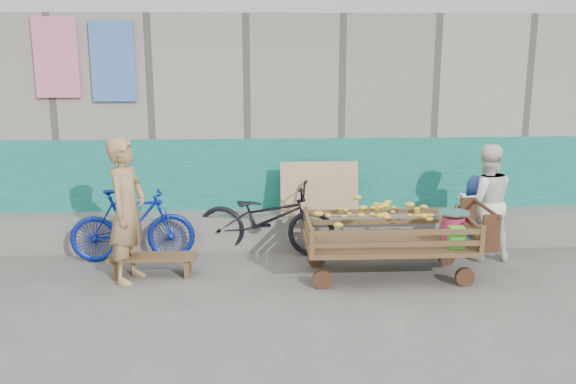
{
  "coord_description": "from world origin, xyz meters",
  "views": [
    {
      "loc": [
        -0.5,
        -5.77,
        2.63
      ],
      "look_at": [
        -0.16,
        1.2,
        1.0
      ],
      "focal_mm": 40.0,
      "sensor_mm": 36.0,
      "label": 1
    }
  ],
  "objects_px": {
    "vendor_man": "(127,210)",
    "child": "(476,214)",
    "bicycle_dark": "(266,218)",
    "bicycle_blue": "(133,225)",
    "bench": "(153,261)",
    "banana_cart": "(386,226)",
    "woman": "(485,202)"
  },
  "relations": [
    {
      "from": "banana_cart",
      "to": "vendor_man",
      "type": "relative_size",
      "value": 1.27
    },
    {
      "from": "banana_cart",
      "to": "bench",
      "type": "distance_m",
      "value": 2.71
    },
    {
      "from": "banana_cart",
      "to": "bicycle_blue",
      "type": "bearing_deg",
      "value": 166.87
    },
    {
      "from": "banana_cart",
      "to": "woman",
      "type": "distance_m",
      "value": 1.46
    },
    {
      "from": "child",
      "to": "bicycle_dark",
      "type": "bearing_deg",
      "value": -31.46
    },
    {
      "from": "vendor_man",
      "to": "child",
      "type": "bearing_deg",
      "value": -63.13
    },
    {
      "from": "bench",
      "to": "bicycle_blue",
      "type": "bearing_deg",
      "value": 119.88
    },
    {
      "from": "child",
      "to": "bicycle_dark",
      "type": "xyz_separation_m",
      "value": [
        -2.68,
        0.03,
        -0.03
      ]
    },
    {
      "from": "bench",
      "to": "vendor_man",
      "type": "height_order",
      "value": "vendor_man"
    },
    {
      "from": "bicycle_dark",
      "to": "bicycle_blue",
      "type": "relative_size",
      "value": 1.17
    },
    {
      "from": "banana_cart",
      "to": "bench",
      "type": "bearing_deg",
      "value": 176.92
    },
    {
      "from": "bench",
      "to": "bicycle_dark",
      "type": "height_order",
      "value": "bicycle_dark"
    },
    {
      "from": "vendor_man",
      "to": "bicycle_dark",
      "type": "distance_m",
      "value": 1.82
    },
    {
      "from": "vendor_man",
      "to": "bicycle_blue",
      "type": "bearing_deg",
      "value": 22.71
    },
    {
      "from": "banana_cart",
      "to": "bicycle_blue",
      "type": "distance_m",
      "value": 3.07
    },
    {
      "from": "banana_cart",
      "to": "bicycle_dark",
      "type": "xyz_separation_m",
      "value": [
        -1.35,
        0.9,
        -0.14
      ]
    },
    {
      "from": "vendor_man",
      "to": "woman",
      "type": "xyz_separation_m",
      "value": [
        4.24,
        0.55,
        -0.1
      ]
    },
    {
      "from": "woman",
      "to": "child",
      "type": "distance_m",
      "value": 0.37
    },
    {
      "from": "bicycle_dark",
      "to": "bicycle_blue",
      "type": "height_order",
      "value": "bicycle_dark"
    },
    {
      "from": "woman",
      "to": "child",
      "type": "xyz_separation_m",
      "value": [
        0.0,
        0.3,
        -0.22
      ]
    },
    {
      "from": "banana_cart",
      "to": "woman",
      "type": "bearing_deg",
      "value": 23.16
    },
    {
      "from": "bicycle_dark",
      "to": "bicycle_blue",
      "type": "distance_m",
      "value": 1.65
    },
    {
      "from": "vendor_man",
      "to": "child",
      "type": "distance_m",
      "value": 4.33
    },
    {
      "from": "bicycle_blue",
      "to": "woman",
      "type": "bearing_deg",
      "value": -95.97
    },
    {
      "from": "vendor_man",
      "to": "woman",
      "type": "distance_m",
      "value": 4.27
    },
    {
      "from": "child",
      "to": "bicycle_dark",
      "type": "distance_m",
      "value": 2.68
    },
    {
      "from": "banana_cart",
      "to": "bicycle_blue",
      "type": "height_order",
      "value": "bicycle_blue"
    },
    {
      "from": "banana_cart",
      "to": "child",
      "type": "distance_m",
      "value": 1.6
    },
    {
      "from": "banana_cart",
      "to": "bicycle_dark",
      "type": "distance_m",
      "value": 1.62
    },
    {
      "from": "bench",
      "to": "woman",
      "type": "bearing_deg",
      "value": 6.1
    },
    {
      "from": "bicycle_blue",
      "to": "child",
      "type": "bearing_deg",
      "value": -92.04
    },
    {
      "from": "bench",
      "to": "woman",
      "type": "height_order",
      "value": "woman"
    }
  ]
}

